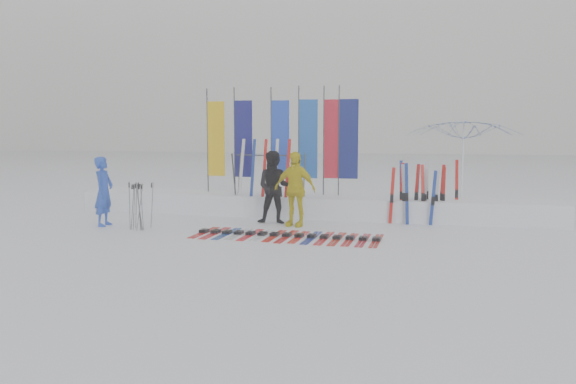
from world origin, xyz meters
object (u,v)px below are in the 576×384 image
(ski_row, at_px, (287,235))
(person_black, at_px, (275,187))
(person_yellow, at_px, (295,189))
(ski_rack, at_px, (269,169))
(tent_canopy, at_px, (462,166))
(person_blue, at_px, (104,191))

(ski_row, bearing_deg, person_black, 114.96)
(person_yellow, xyz_separation_m, ski_rack, (-1.17, 1.56, 0.41))
(person_yellow, distance_m, tent_canopy, 5.20)
(person_yellow, xyz_separation_m, ski_row, (0.22, -1.56, -0.94))
(person_black, xyz_separation_m, person_yellow, (0.62, -0.24, -0.00))
(ski_row, bearing_deg, ski_rack, 114.11)
(person_black, relative_size, ski_row, 0.45)
(person_blue, relative_size, ski_rack, 0.89)
(ski_rack, bearing_deg, person_black, -67.07)
(person_blue, relative_size, tent_canopy, 0.56)
(person_yellow, height_order, ski_rack, person_yellow)
(ski_row, bearing_deg, tent_canopy, 48.21)
(ski_rack, bearing_deg, person_blue, -142.27)
(person_black, relative_size, tent_canopy, 0.60)
(ski_row, relative_size, ski_rack, 2.13)
(ski_row, height_order, ski_rack, ski_rack)
(person_blue, height_order, ski_rack, ski_rack)
(tent_canopy, relative_size, ski_row, 0.75)
(person_blue, bearing_deg, ski_rack, -58.15)
(person_blue, height_order, person_yellow, person_yellow)
(person_black, bearing_deg, ski_rack, 104.66)
(person_black, bearing_deg, ski_row, -73.32)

